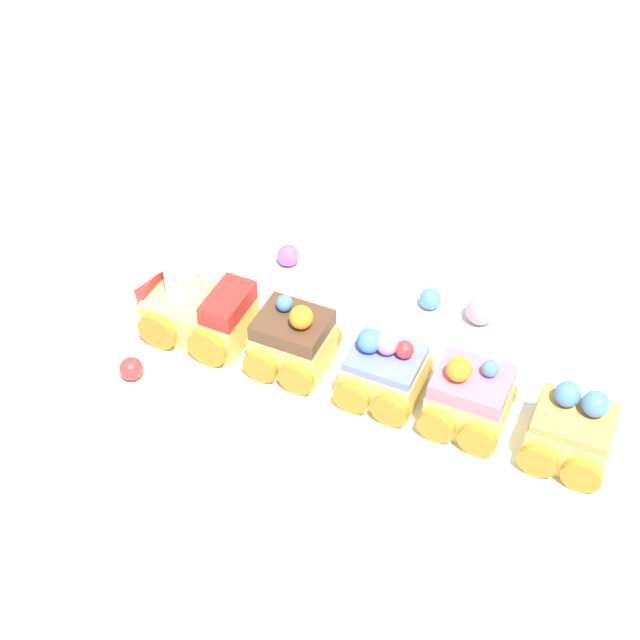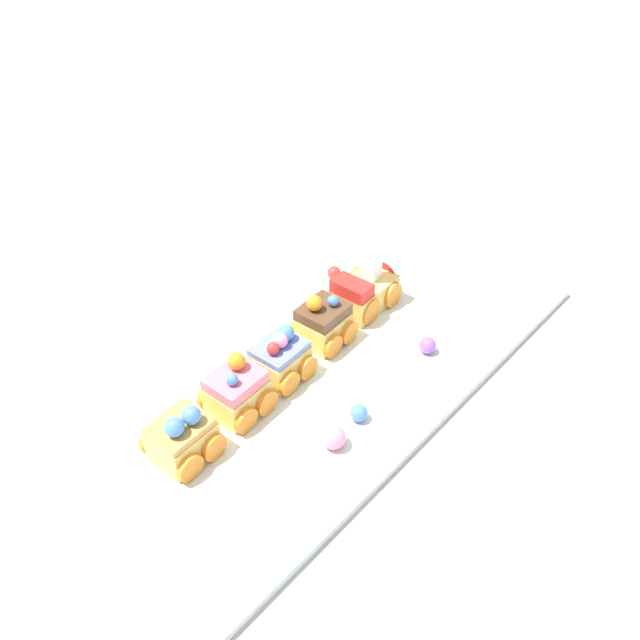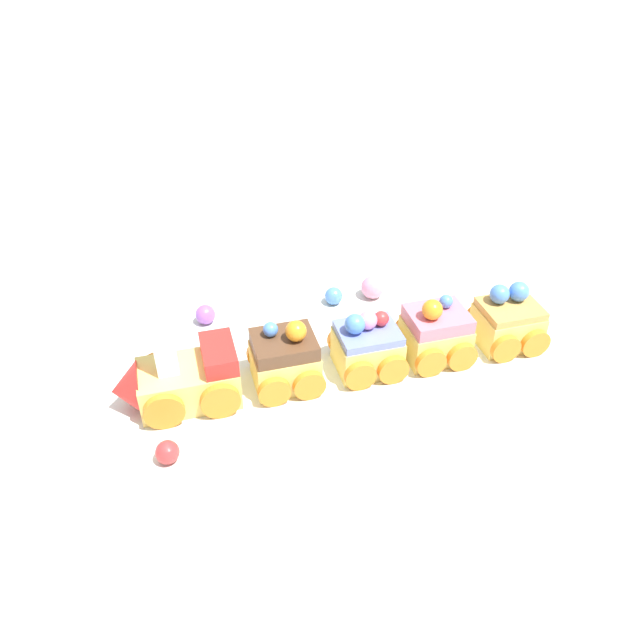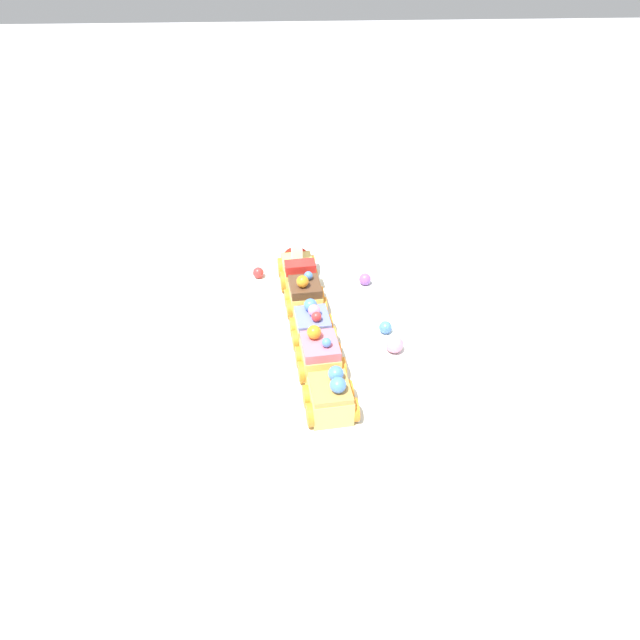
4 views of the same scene
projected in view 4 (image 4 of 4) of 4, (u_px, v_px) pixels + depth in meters
ground_plane at (322, 333)px, 0.84m from camera, size 10.00×10.00×0.00m
display_board at (322, 330)px, 0.84m from camera, size 0.76×0.35×0.01m
cake_train_locomotive at (298, 266)px, 0.94m from camera, size 0.12×0.08×0.12m
cake_car_chocolate at (305, 297)px, 0.86m from camera, size 0.07×0.07×0.08m
cake_car_blueberry at (313, 327)px, 0.79m from camera, size 0.07×0.07×0.07m
cake_car_strawberry at (320, 356)px, 0.73m from camera, size 0.07×0.07×0.08m
cake_car_caramel at (330, 398)px, 0.66m from camera, size 0.07×0.07×0.07m
gumball_red at (258, 273)px, 0.95m from camera, size 0.02×0.02×0.02m
gumball_pink at (394, 344)px, 0.77m from camera, size 0.03×0.03×0.03m
gumball_purple at (365, 279)px, 0.93m from camera, size 0.02×0.02×0.02m
gumball_blue at (385, 327)px, 0.81m from camera, size 0.02×0.02×0.02m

